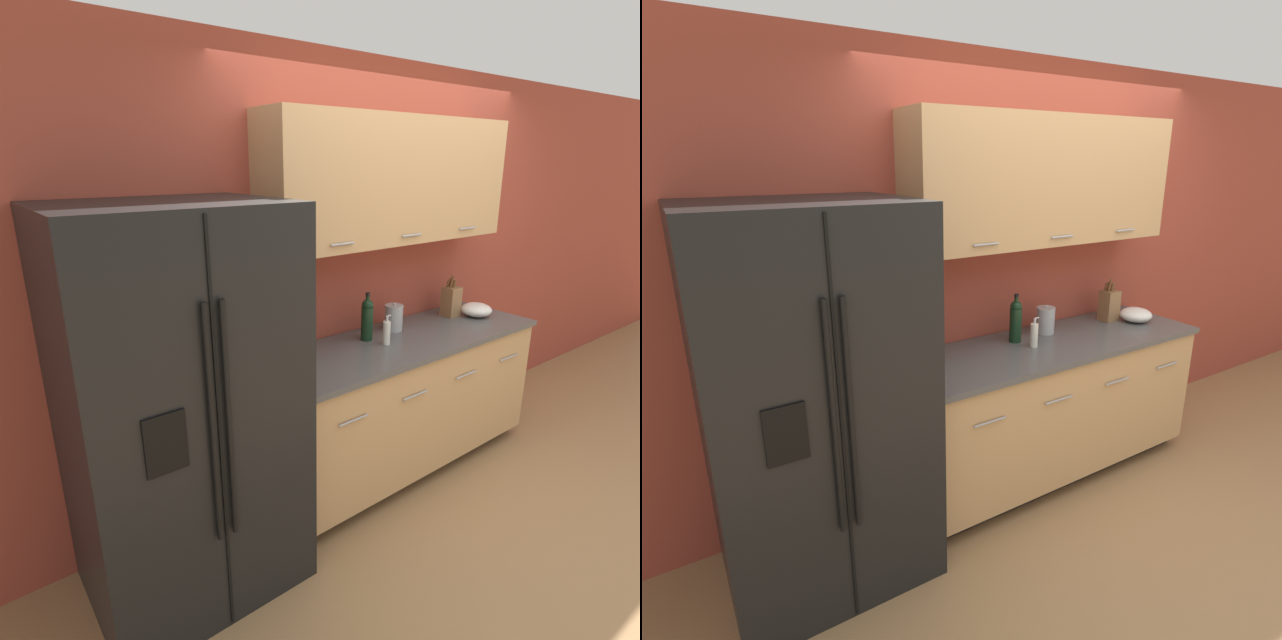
% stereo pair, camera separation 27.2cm
% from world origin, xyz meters
% --- Properties ---
extents(ground_plane, '(14.00, 14.00, 0.00)m').
position_xyz_m(ground_plane, '(0.00, 0.00, 0.00)').
color(ground_plane, '#997047').
extents(wall_back, '(10.00, 0.39, 2.60)m').
position_xyz_m(wall_back, '(-0.03, 0.95, 1.45)').
color(wall_back, '#993D2D').
rests_on(wall_back, ground_plane).
extents(counter_unit, '(2.01, 0.64, 0.92)m').
position_xyz_m(counter_unit, '(-0.14, 0.66, 0.47)').
color(counter_unit, black).
rests_on(counter_unit, ground_plane).
extents(refrigerator, '(0.96, 0.78, 1.85)m').
position_xyz_m(refrigerator, '(-1.66, 0.59, 0.92)').
color(refrigerator, black).
rests_on(refrigerator, ground_plane).
extents(knife_block, '(0.11, 0.11, 0.31)m').
position_xyz_m(knife_block, '(0.47, 0.77, 1.04)').
color(knife_block, olive).
rests_on(knife_block, counter_unit).
extents(wine_bottle, '(0.08, 0.08, 0.31)m').
position_xyz_m(wine_bottle, '(-0.36, 0.77, 1.06)').
color(wine_bottle, black).
rests_on(wine_bottle, counter_unit).
extents(soap_dispenser, '(0.05, 0.05, 0.18)m').
position_xyz_m(soap_dispenser, '(-0.32, 0.64, 1.00)').
color(soap_dispenser, silver).
rests_on(soap_dispenser, counter_unit).
extents(oil_bottle, '(0.06, 0.06, 0.21)m').
position_xyz_m(oil_bottle, '(-0.93, 0.81, 1.02)').
color(oil_bottle, black).
rests_on(oil_bottle, counter_unit).
extents(steel_canister, '(0.12, 0.12, 0.19)m').
position_xyz_m(steel_canister, '(-0.09, 0.80, 1.01)').
color(steel_canister, '#A3A3A5').
rests_on(steel_canister, counter_unit).
extents(mixing_bowl, '(0.22, 0.22, 0.10)m').
position_xyz_m(mixing_bowl, '(0.61, 0.65, 0.97)').
color(mixing_bowl, white).
rests_on(mixing_bowl, counter_unit).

